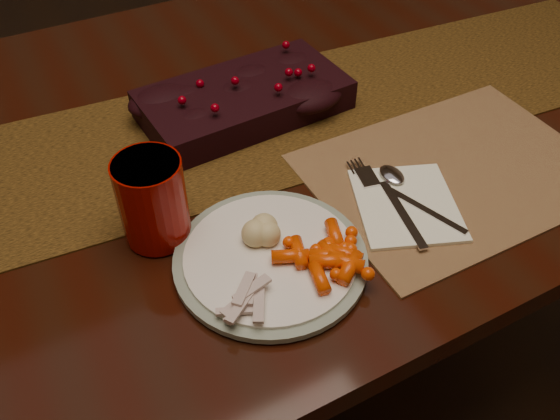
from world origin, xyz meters
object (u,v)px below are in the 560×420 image
centerpiece (244,95)px  red_cup (153,200)px  turkey_shreds (244,300)px  napkin (406,204)px  placemat_main (454,172)px  baby_carrots (321,258)px  dinner_plate (270,258)px  mashed_potatoes (261,227)px  dining_table (226,278)px

centerpiece → red_cup: red_cup is taller
turkey_shreds → napkin: 0.29m
centerpiece → napkin: (0.10, -0.32, -0.03)m
placemat_main → red_cup: size_ratio=3.51×
placemat_main → baby_carrots: baby_carrots is taller
napkin → turkey_shreds: bearing=-146.8°
centerpiece → dinner_plate: size_ratio=1.34×
turkey_shreds → napkin: size_ratio=0.39×
napkin → red_cup: (-0.33, 0.12, 0.06)m
dinner_plate → turkey_shreds: 0.09m
dinner_plate → mashed_potatoes: mashed_potatoes is taller
placemat_main → turkey_shreds: (-0.40, -0.09, 0.02)m
turkey_shreds → napkin: bearing=11.7°
centerpiece → red_cup: (-0.23, -0.20, 0.03)m
mashed_potatoes → napkin: (0.22, -0.03, -0.03)m
placemat_main → napkin: bearing=-166.2°
centerpiece → red_cup: size_ratio=2.77×
turkey_shreds → dining_table: bearing=73.1°
dining_table → centerpiece: bearing=19.2°
centerpiece → turkey_shreds: (-0.18, -0.38, -0.01)m
dining_table → centerpiece: (0.07, 0.03, 0.41)m
placemat_main → napkin: (-0.11, -0.03, 0.00)m
mashed_potatoes → placemat_main: bearing=-0.4°
baby_carrots → turkey_shreds: 0.11m
dining_table → red_cup: size_ratio=14.65×
turkey_shreds → red_cup: red_cup is taller
dinner_plate → napkin: bearing=0.4°
placemat_main → napkin: size_ratio=2.67×
napkin → red_cup: red_cup is taller
mashed_potatoes → turkey_shreds: (-0.07, -0.09, -0.01)m
centerpiece → napkin: bearing=-72.1°
centerpiece → red_cup: 0.31m
dinner_plate → baby_carrots: bearing=-42.5°
mashed_potatoes → centerpiece: bearing=68.5°
baby_carrots → mashed_potatoes: mashed_potatoes is taller
placemat_main → baby_carrots: (-0.28, -0.07, 0.03)m
placemat_main → turkey_shreds: turkey_shreds is taller
dinner_plate → napkin: (0.22, 0.00, -0.00)m
baby_carrots → dining_table: bearing=91.0°
centerpiece → baby_carrots: bearing=-100.4°
red_cup → baby_carrots: bearing=-45.3°
centerpiece → mashed_potatoes: size_ratio=4.62×
dinner_plate → centerpiece: bearing=70.1°
napkin → dinner_plate: bearing=-158.0°
napkin → mashed_potatoes: bearing=-166.2°
dinner_plate → red_cup: bearing=133.5°
baby_carrots → turkey_shreds: baby_carrots is taller
dinner_plate → baby_carrots: size_ratio=2.24×
napkin → centerpiece: bearing=129.5°
dinner_plate → turkey_shreds: turkey_shreds is taller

